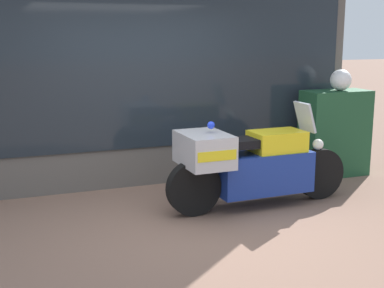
# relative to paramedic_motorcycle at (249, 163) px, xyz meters

# --- Properties ---
(ground_plane) EXTENTS (60.00, 60.00, 0.00)m
(ground_plane) POSITION_rel_paramedic_motorcycle_xyz_m (-1.00, -0.41, -0.56)
(ground_plane) COLOR #7A5B4C
(shop_building) EXTENTS (6.60, 0.55, 4.06)m
(shop_building) POSITION_rel_paramedic_motorcycle_xyz_m (-1.44, 1.58, 1.48)
(shop_building) COLOR #56514C
(shop_building) RESTS_ON ground
(window_display) EXTENTS (5.20, 0.30, 1.92)m
(window_display) POSITION_rel_paramedic_motorcycle_xyz_m (-0.61, 1.61, -0.11)
(window_display) COLOR slate
(window_display) RESTS_ON ground
(paramedic_motorcycle) EXTENTS (2.41, 0.75, 1.27)m
(paramedic_motorcycle) POSITION_rel_paramedic_motorcycle_xyz_m (0.00, 0.00, 0.00)
(paramedic_motorcycle) COLOR black
(paramedic_motorcycle) RESTS_ON ground
(utility_cabinet) EXTENTS (0.99, 0.48, 1.28)m
(utility_cabinet) POSITION_rel_paramedic_motorcycle_xyz_m (1.90, 0.94, 0.07)
(utility_cabinet) COLOR #1E4C2D
(utility_cabinet) RESTS_ON ground
(white_helmet) EXTENTS (0.31, 0.31, 0.31)m
(white_helmet) POSITION_rel_paramedic_motorcycle_xyz_m (1.93, 0.90, 0.87)
(white_helmet) COLOR white
(white_helmet) RESTS_ON utility_cabinet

